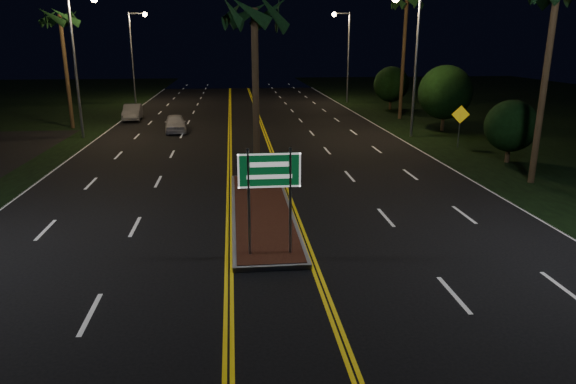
{
  "coord_description": "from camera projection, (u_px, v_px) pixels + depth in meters",
  "views": [
    {
      "loc": [
        -0.99,
        -11.3,
        6.24
      ],
      "look_at": [
        0.59,
        3.28,
        1.9
      ],
      "focal_mm": 32.0,
      "sensor_mm": 36.0,
      "label": 1
    }
  ],
  "objects": [
    {
      "name": "car_far",
      "position": [
        132.0,
        111.0,
        41.89
      ],
      "size": [
        2.17,
        4.49,
        1.46
      ],
      "primitive_type": "imported",
      "rotation": [
        0.0,
        0.0,
        0.07
      ],
      "color": "#9EA0A7",
      "rests_on": "ground"
    },
    {
      "name": "shrub_far",
      "position": [
        391.0,
        84.0,
        47.73
      ],
      "size": [
        3.24,
        3.24,
        3.96
      ],
      "color": "#382819",
      "rests_on": "ground"
    },
    {
      "name": "car_near",
      "position": [
        175.0,
        122.0,
        36.29
      ],
      "size": [
        2.31,
        4.44,
        1.42
      ],
      "primitive_type": "imported",
      "rotation": [
        0.0,
        0.0,
        0.12
      ],
      "color": "silver",
      "rests_on": "ground"
    },
    {
      "name": "median_island",
      "position": [
        262.0,
        211.0,
        19.3
      ],
      "size": [
        2.25,
        10.25,
        0.17
      ],
      "color": "gray",
      "rests_on": "ground"
    },
    {
      "name": "streetlight_right_far",
      "position": [
        345.0,
        47.0,
        52.18
      ],
      "size": [
        1.91,
        0.44,
        9.0
      ],
      "color": "gray",
      "rests_on": "ground"
    },
    {
      "name": "streetlight_right_mid",
      "position": [
        411.0,
        50.0,
        33.11
      ],
      "size": [
        1.91,
        0.44,
        9.0
      ],
      "color": "gray",
      "rests_on": "ground"
    },
    {
      "name": "palm_median",
      "position": [
        254.0,
        14.0,
        20.6
      ],
      "size": [
        2.4,
        2.4,
        8.3
      ],
      "color": "#382819",
      "rests_on": "ground"
    },
    {
      "name": "palm_right_far",
      "position": [
        407.0,
        2.0,
        39.98
      ],
      "size": [
        2.4,
        2.4,
        10.3
      ],
      "color": "#382819",
      "rests_on": "ground"
    },
    {
      "name": "streetlight_left_far",
      "position": [
        135.0,
        47.0,
        51.9
      ],
      "size": [
        1.91,
        0.44,
        9.0
      ],
      "color": "gray",
      "rests_on": "ground"
    },
    {
      "name": "highway_sign",
      "position": [
        269.0,
        181.0,
        14.63
      ],
      "size": [
        1.8,
        0.08,
        3.2
      ],
      "color": "gray",
      "rests_on": "ground"
    },
    {
      "name": "streetlight_left_mid",
      "position": [
        80.0,
        50.0,
        32.83
      ],
      "size": [
        1.91,
        0.44,
        9.0
      ],
      "color": "gray",
      "rests_on": "ground"
    },
    {
      "name": "ground",
      "position": [
        279.0,
        304.0,
        12.65
      ],
      "size": [
        120.0,
        120.0,
        0.0
      ],
      "primitive_type": "plane",
      "color": "black",
      "rests_on": "ground"
    },
    {
      "name": "palm_left_far",
      "position": [
        60.0,
        18.0,
        35.83
      ],
      "size": [
        2.4,
        2.4,
        8.8
      ],
      "color": "#382819",
      "rests_on": "ground"
    },
    {
      "name": "warning_sign",
      "position": [
        460.0,
        120.0,
        30.62
      ],
      "size": [
        1.06,
        0.19,
        2.55
      ],
      "rotation": [
        0.0,
        0.0,
        -0.15
      ],
      "color": "gray",
      "rests_on": "ground"
    },
    {
      "name": "shrub_near",
      "position": [
        511.0,
        126.0,
        26.84
      ],
      "size": [
        2.7,
        2.7,
        3.3
      ],
      "color": "#382819",
      "rests_on": "ground"
    },
    {
      "name": "shrub_mid",
      "position": [
        445.0,
        92.0,
        36.2
      ],
      "size": [
        3.78,
        3.78,
        4.62
      ],
      "color": "#382819",
      "rests_on": "ground"
    }
  ]
}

